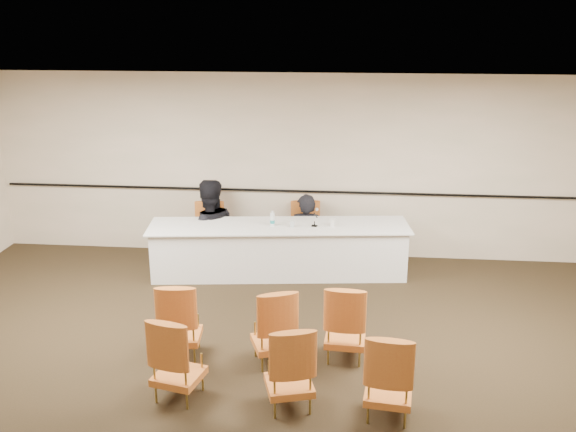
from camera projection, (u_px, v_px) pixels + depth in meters
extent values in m
plane|color=black|center=(264.00, 381.00, 7.07)|extent=(10.00, 10.00, 0.00)
plane|color=silver|center=(261.00, 109.00, 6.17)|extent=(10.00, 10.00, 0.00)
cube|color=beige|center=(296.00, 167.00, 10.41)|extent=(10.00, 0.04, 3.00)
cube|color=black|center=(295.00, 191.00, 10.50)|extent=(9.80, 0.04, 0.03)
imported|color=black|center=(306.00, 242.00, 10.47)|extent=(0.61, 0.41, 1.64)
imported|color=black|center=(209.00, 237.00, 10.42)|extent=(1.14, 1.03, 1.93)
cube|color=silver|center=(315.00, 226.00, 9.74)|extent=(0.34, 0.27, 0.00)
cylinder|color=silver|center=(292.00, 224.00, 9.67)|extent=(0.07, 0.07, 0.10)
cylinder|color=silver|center=(332.00, 223.00, 9.70)|extent=(0.10, 0.10, 0.12)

